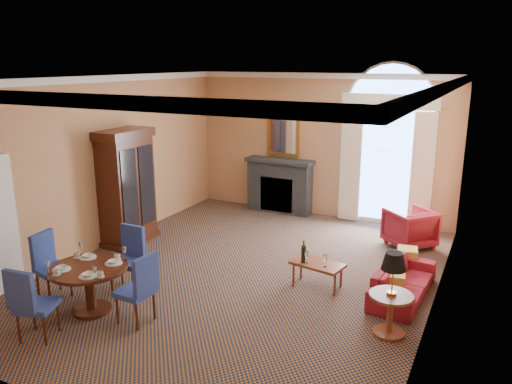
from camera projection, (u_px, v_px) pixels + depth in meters
The scene contains 12 objects.
ground at pixel (243, 274), 8.36m from camera, with size 7.50×7.50×0.00m, color #13213C.
room_envelope at pixel (259, 119), 8.30m from camera, with size 6.04×7.52×3.45m.
armoire at pixel (127, 189), 9.58m from camera, with size 0.64×1.13×2.22m.
dining_table at pixel (89, 278), 6.98m from camera, with size 1.09×1.09×0.88m.
dining_chair_north at pixel (130, 253), 7.75m from camera, with size 0.54×0.54×0.99m.
dining_chair_south at pixel (29, 300), 6.23m from camera, with size 0.56×0.56×0.99m.
dining_chair_east at pixel (140, 285), 6.65m from camera, with size 0.48×0.47×0.99m.
dining_chair_west at pixel (48, 261), 7.46m from camera, with size 0.53×0.53×0.99m.
sofa at pixel (403, 281), 7.51m from camera, with size 1.66×0.65×0.49m, color maroon.
armchair at pixel (410, 228), 9.51m from camera, with size 0.79×0.81×0.74m, color maroon.
coffee_table at pixel (316, 264), 7.78m from camera, with size 0.87×0.58×0.76m.
side_table at pixel (392, 285), 6.34m from camera, with size 0.57×0.57×1.11m.
Camera 1 is at (3.64, -6.82, 3.47)m, focal length 35.00 mm.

